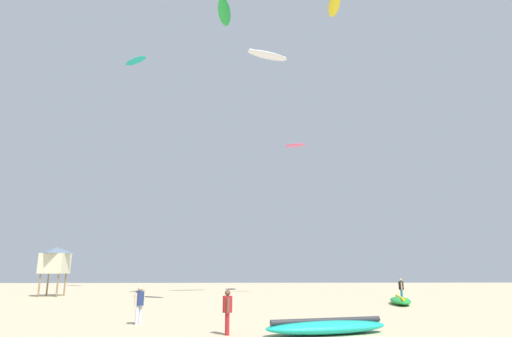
{
  "coord_description": "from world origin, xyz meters",
  "views": [
    {
      "loc": [
        -0.86,
        -10.46,
        2.37
      ],
      "look_at": [
        0.0,
        19.6,
        9.55
      ],
      "focal_mm": 29.28,
      "sensor_mm": 36.0,
      "label": 1
    }
  ],
  "objects_px": {
    "kite_aloft_0": "(334,5)",
    "kite_aloft_2": "(295,145)",
    "kite_aloft_4": "(136,61)",
    "kite_grounded_near": "(400,300)",
    "kite_aloft_3": "(224,12)",
    "kite_aloft_1": "(268,55)",
    "person_foreground": "(227,308)",
    "kite_grounded_mid": "(327,327)",
    "person_midground": "(139,302)",
    "lifeguard_tower": "(55,260)",
    "person_left": "(401,288)"
  },
  "relations": [
    {
      "from": "person_foreground",
      "to": "kite_grounded_near",
      "type": "relative_size",
      "value": 0.34
    },
    {
      "from": "person_left",
      "to": "kite_grounded_near",
      "type": "xyz_separation_m",
      "value": [
        -1.24,
        -3.02,
        -0.68
      ]
    },
    {
      "from": "kite_grounded_mid",
      "to": "kite_grounded_near",
      "type": "bearing_deg",
      "value": 59.75
    },
    {
      "from": "person_foreground",
      "to": "kite_aloft_2",
      "type": "distance_m",
      "value": 26.37
    },
    {
      "from": "kite_grounded_mid",
      "to": "lifeguard_tower",
      "type": "height_order",
      "value": "lifeguard_tower"
    },
    {
      "from": "kite_grounded_near",
      "to": "kite_aloft_4",
      "type": "height_order",
      "value": "kite_aloft_4"
    },
    {
      "from": "kite_aloft_1",
      "to": "kite_aloft_3",
      "type": "height_order",
      "value": "kite_aloft_3"
    },
    {
      "from": "kite_aloft_2",
      "to": "kite_aloft_3",
      "type": "relative_size",
      "value": 0.5
    },
    {
      "from": "kite_aloft_3",
      "to": "kite_aloft_1",
      "type": "bearing_deg",
      "value": 34.84
    },
    {
      "from": "kite_aloft_2",
      "to": "kite_aloft_4",
      "type": "bearing_deg",
      "value": 155.42
    },
    {
      "from": "kite_grounded_mid",
      "to": "kite_aloft_3",
      "type": "xyz_separation_m",
      "value": [
        -4.99,
        17.53,
        24.75
      ]
    },
    {
      "from": "kite_aloft_2",
      "to": "kite_aloft_3",
      "type": "height_order",
      "value": "kite_aloft_3"
    },
    {
      "from": "person_foreground",
      "to": "kite_aloft_2",
      "type": "height_order",
      "value": "kite_aloft_2"
    },
    {
      "from": "kite_aloft_4",
      "to": "person_left",
      "type": "bearing_deg",
      "value": -30.71
    },
    {
      "from": "kite_aloft_4",
      "to": "kite_grounded_mid",
      "type": "bearing_deg",
      "value": -61.77
    },
    {
      "from": "kite_aloft_3",
      "to": "kite_grounded_near",
      "type": "bearing_deg",
      "value": -21.37
    },
    {
      "from": "kite_grounded_near",
      "to": "kite_aloft_0",
      "type": "relative_size",
      "value": 1.16
    },
    {
      "from": "person_midground",
      "to": "lifeguard_tower",
      "type": "height_order",
      "value": "lifeguard_tower"
    },
    {
      "from": "kite_grounded_near",
      "to": "kite_aloft_2",
      "type": "height_order",
      "value": "kite_aloft_2"
    },
    {
      "from": "kite_aloft_0",
      "to": "kite_aloft_2",
      "type": "xyz_separation_m",
      "value": [
        -3.89,
        2.36,
        -13.77
      ]
    },
    {
      "from": "person_foreground",
      "to": "lifeguard_tower",
      "type": "xyz_separation_m",
      "value": [
        -15.81,
        21.43,
        2.14
      ]
    },
    {
      "from": "kite_grounded_mid",
      "to": "person_midground",
      "type": "bearing_deg",
      "value": 158.97
    },
    {
      "from": "lifeguard_tower",
      "to": "kite_aloft_3",
      "type": "distance_m",
      "value": 26.59
    },
    {
      "from": "kite_aloft_1",
      "to": "kite_aloft_2",
      "type": "xyz_separation_m",
      "value": [
        2.69,
        1.9,
        -8.45
      ]
    },
    {
      "from": "person_midground",
      "to": "kite_aloft_2",
      "type": "height_order",
      "value": "kite_aloft_2"
    },
    {
      "from": "person_midground",
      "to": "person_left",
      "type": "xyz_separation_m",
      "value": [
        16.22,
        12.79,
        0.01
      ]
    },
    {
      "from": "person_left",
      "to": "kite_grounded_mid",
      "type": "distance_m",
      "value": 17.94
    },
    {
      "from": "kite_aloft_0",
      "to": "person_left",
      "type": "bearing_deg",
      "value": -54.77
    },
    {
      "from": "kite_grounded_near",
      "to": "kite_aloft_3",
      "type": "relative_size",
      "value": 1.06
    },
    {
      "from": "kite_aloft_1",
      "to": "kite_aloft_2",
      "type": "relative_size",
      "value": 2.02
    },
    {
      "from": "person_foreground",
      "to": "kite_grounded_mid",
      "type": "relative_size",
      "value": 0.32
    },
    {
      "from": "person_midground",
      "to": "kite_aloft_1",
      "type": "xyz_separation_m",
      "value": [
        6.68,
        17.46,
        21.4
      ]
    },
    {
      "from": "kite_grounded_near",
      "to": "kite_aloft_3",
      "type": "distance_m",
      "value": 28.11
    },
    {
      "from": "kite_aloft_0",
      "to": "kite_aloft_4",
      "type": "bearing_deg",
      "value": 154.19
    },
    {
      "from": "lifeguard_tower",
      "to": "kite_aloft_3",
      "type": "bearing_deg",
      "value": -14.94
    },
    {
      "from": "kite_aloft_1",
      "to": "person_midground",
      "type": "bearing_deg",
      "value": -110.93
    },
    {
      "from": "person_left",
      "to": "kite_aloft_2",
      "type": "bearing_deg",
      "value": -31.68
    },
    {
      "from": "person_midground",
      "to": "kite_grounded_near",
      "type": "xyz_separation_m",
      "value": [
        14.98,
        9.77,
        -0.67
      ]
    },
    {
      "from": "person_foreground",
      "to": "kite_grounded_near",
      "type": "height_order",
      "value": "person_foreground"
    },
    {
      "from": "kite_aloft_1",
      "to": "kite_aloft_4",
      "type": "relative_size",
      "value": 1.23
    },
    {
      "from": "person_midground",
      "to": "lifeguard_tower",
      "type": "relative_size",
      "value": 0.38
    },
    {
      "from": "kite_aloft_0",
      "to": "kite_aloft_4",
      "type": "xyz_separation_m",
      "value": [
        -22.1,
        10.69,
        -0.71
      ]
    },
    {
      "from": "lifeguard_tower",
      "to": "kite_grounded_near",
      "type": "bearing_deg",
      "value": -17.96
    },
    {
      "from": "kite_aloft_0",
      "to": "kite_aloft_4",
      "type": "relative_size",
      "value": 1.12
    },
    {
      "from": "person_foreground",
      "to": "kite_aloft_2",
      "type": "xyz_separation_m",
      "value": [
        5.44,
        22.31,
        12.96
      ]
    },
    {
      "from": "person_foreground",
      "to": "kite_aloft_0",
      "type": "distance_m",
      "value": 34.63
    },
    {
      "from": "kite_aloft_0",
      "to": "person_foreground",
      "type": "bearing_deg",
      "value": -115.07
    },
    {
      "from": "kite_aloft_0",
      "to": "kite_aloft_1",
      "type": "bearing_deg",
      "value": 175.99
    },
    {
      "from": "person_left",
      "to": "kite_aloft_1",
      "type": "height_order",
      "value": "kite_aloft_1"
    },
    {
      "from": "kite_aloft_4",
      "to": "kite_grounded_near",
      "type": "bearing_deg",
      "value": -36.94
    }
  ]
}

